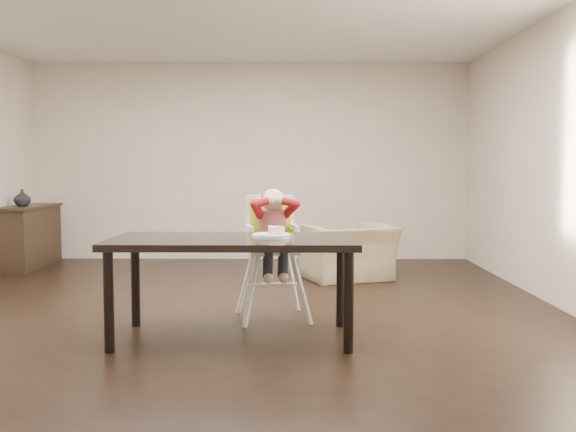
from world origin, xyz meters
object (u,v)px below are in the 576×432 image
dining_table (233,249)px  armchair (348,243)px  sideboard (28,236)px  high_chair (272,227)px

dining_table → armchair: bearing=67.5°
dining_table → armchair: 2.78m
dining_table → armchair: armchair is taller
sideboard → high_chair: bearing=-40.7°
high_chair → sideboard: high_chair is taller
high_chair → armchair: 2.09m
dining_table → high_chair: (0.26, 0.66, 0.10)m
armchair → sideboard: (-4.00, 0.86, -0.02)m
high_chair → sideboard: 4.24m
high_chair → sideboard: size_ratio=0.87×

